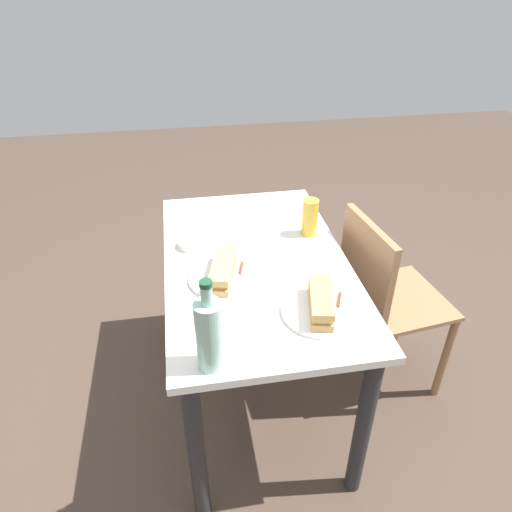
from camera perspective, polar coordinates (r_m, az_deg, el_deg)
ground_plane at (r=2.31m, az=0.00°, el=-16.15°), size 8.00×8.00×0.00m
dining_table at (r=1.88m, az=0.00°, el=-3.73°), size 1.17×0.70×0.75m
chair_far at (r=2.09m, az=15.10°, el=-4.79°), size 0.45×0.45×0.88m
plate_near at (r=1.70m, az=-3.97°, el=-2.69°), size 0.26×0.26×0.01m
baguette_sandwich_near at (r=1.68m, az=-4.03°, el=-1.55°), size 0.26×0.13×0.07m
knife_near at (r=1.70m, az=-2.00°, el=-2.28°), size 0.18×0.06×0.01m
plate_far at (r=1.57m, az=7.81°, el=-6.74°), size 0.26×0.26×0.01m
baguette_sandwich_far at (r=1.54m, az=7.92°, el=-5.56°), size 0.23×0.12×0.07m
knife_far at (r=1.57m, az=10.00°, el=-6.21°), size 0.17×0.08×0.01m
water_bottle at (r=1.31m, az=-5.72°, el=-9.43°), size 0.08×0.08×0.30m
beer_glass at (r=1.95m, az=6.60°, el=4.72°), size 0.07×0.07×0.16m
olive_bowl at (r=1.90m, az=-7.95°, el=1.55°), size 0.11×0.11×0.03m
paper_napkin at (r=2.06m, az=-3.25°, el=4.11°), size 0.16×0.16×0.00m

